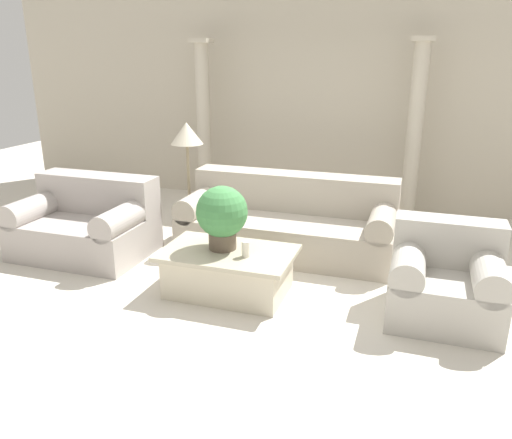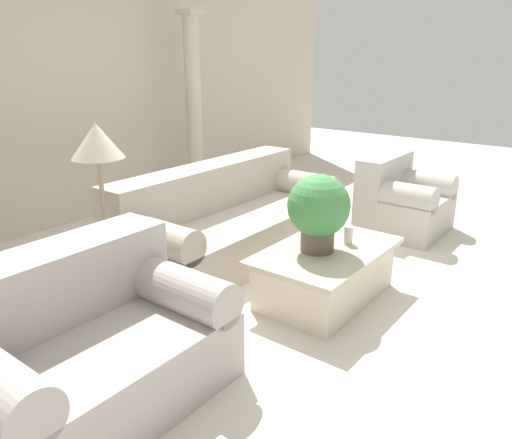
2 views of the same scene
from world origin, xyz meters
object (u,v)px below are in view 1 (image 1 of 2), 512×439
object	(u,v)px
sofa_long	(289,222)
potted_plant	(222,214)
floor_lamp	(187,140)
coffee_table	(228,271)
armchair	(446,279)
loveseat	(87,223)

from	to	relation	value
sofa_long	potted_plant	world-z (taller)	potted_plant
sofa_long	floor_lamp	world-z (taller)	floor_lamp
sofa_long	coffee_table	bearing A→B (deg)	-101.66
potted_plant	armchair	distance (m)	2.02
floor_lamp	coffee_table	bearing A→B (deg)	-52.40
sofa_long	armchair	bearing A→B (deg)	-32.97
coffee_table	potted_plant	distance (m)	0.55
coffee_table	floor_lamp	bearing A→B (deg)	127.60
sofa_long	floor_lamp	bearing A→B (deg)	174.77
coffee_table	armchair	size ratio (longest dim) A/B	1.36
loveseat	floor_lamp	size ratio (longest dim) A/B	1.02
sofa_long	coffee_table	size ratio (longest dim) A/B	1.93
coffee_table	sofa_long	bearing A→B (deg)	78.34
sofa_long	potted_plant	xyz separation A→B (m)	(-0.32, -1.18, 0.42)
armchair	coffee_table	bearing A→B (deg)	-175.18
loveseat	potted_plant	distance (m)	1.90
floor_lamp	armchair	bearing A→B (deg)	-21.99
sofa_long	loveseat	world-z (taller)	same
potted_plant	floor_lamp	bearing A→B (deg)	126.63
potted_plant	coffee_table	bearing A→B (deg)	-33.40
sofa_long	potted_plant	distance (m)	1.30
coffee_table	floor_lamp	xyz separation A→B (m)	(-1.04, 1.35, 0.97)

